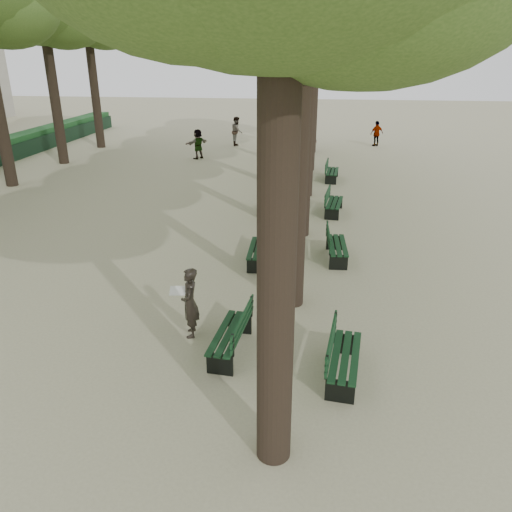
# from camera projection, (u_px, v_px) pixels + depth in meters

# --- Properties ---
(ground) EXTENTS (120.00, 120.00, 0.00)m
(ground) POSITION_uv_depth(u_px,v_px,m) (206.00, 370.00, 9.68)
(ground) COLOR tan
(ground) RESTS_ON ground
(tree_central_4) EXTENTS (6.00, 6.00, 9.95)m
(tree_central_4) POSITION_uv_depth(u_px,v_px,m) (316.00, 7.00, 23.11)
(tree_central_4) COLOR #33261C
(tree_central_4) RESTS_ON ground
(tree_central_5) EXTENTS (6.00, 6.00, 9.95)m
(tree_central_5) POSITION_uv_depth(u_px,v_px,m) (317.00, 14.00, 27.70)
(tree_central_5) COLOR #33261C
(tree_central_5) RESTS_ON ground
(tree_far_5) EXTENTS (6.00, 6.00, 10.45)m
(tree_far_5) POSITION_uv_depth(u_px,v_px,m) (85.00, 7.00, 29.08)
(tree_far_5) COLOR #33261C
(tree_far_5) RESTS_ON ground
(bench_left_0) EXTENTS (0.73, 1.84, 0.92)m
(bench_left_0) POSITION_uv_depth(u_px,v_px,m) (230.00, 341.00, 10.15)
(bench_left_0) COLOR black
(bench_left_0) RESTS_ON ground
(bench_left_1) EXTENTS (0.62, 1.82, 0.92)m
(bench_left_1) POSITION_uv_depth(u_px,v_px,m) (258.00, 254.00, 14.51)
(bench_left_1) COLOR black
(bench_left_1) RESTS_ON ground
(bench_left_2) EXTENTS (0.80, 1.86, 0.92)m
(bench_left_2) POSITION_uv_depth(u_px,v_px,m) (274.00, 206.00, 19.00)
(bench_left_2) COLOR black
(bench_left_2) RESTS_ON ground
(bench_left_3) EXTENTS (0.67, 1.83, 0.92)m
(bench_left_3) POSITION_uv_depth(u_px,v_px,m) (285.00, 173.00, 24.14)
(bench_left_3) COLOR black
(bench_left_3) RESTS_ON ground
(bench_right_0) EXTENTS (0.77, 1.85, 0.92)m
(bench_right_0) POSITION_uv_depth(u_px,v_px,m) (344.00, 364.00, 9.39)
(bench_right_0) COLOR black
(bench_right_0) RESTS_ON ground
(bench_right_1) EXTENTS (0.66, 1.83, 0.92)m
(bench_right_1) POSITION_uv_depth(u_px,v_px,m) (337.00, 251.00, 14.73)
(bench_right_1) COLOR black
(bench_right_1) RESTS_ON ground
(bench_right_2) EXTENTS (0.77, 1.85, 0.92)m
(bench_right_2) POSITION_uv_depth(u_px,v_px,m) (334.00, 207.00, 18.89)
(bench_right_2) COLOR black
(bench_right_2) RESTS_ON ground
(bench_right_3) EXTENTS (0.71, 1.84, 0.92)m
(bench_right_3) POSITION_uv_depth(u_px,v_px,m) (332.00, 175.00, 23.78)
(bench_right_3) COLOR black
(bench_right_3) RESTS_ON ground
(man_with_map) EXTENTS (0.65, 0.68, 1.56)m
(man_with_map) POSITION_uv_depth(u_px,v_px,m) (190.00, 303.00, 10.59)
(man_with_map) COLOR black
(man_with_map) RESTS_ON ground
(pedestrian_e) EXTENTS (1.17, 1.45, 1.67)m
(pedestrian_e) POSITION_uv_depth(u_px,v_px,m) (198.00, 144.00, 28.45)
(pedestrian_e) COLOR #262628
(pedestrian_e) RESTS_ON ground
(pedestrian_b) EXTENTS (1.08, 0.58, 1.60)m
(pedestrian_b) POSITION_uv_depth(u_px,v_px,m) (309.00, 137.00, 30.81)
(pedestrian_b) COLOR #262628
(pedestrian_b) RESTS_ON ground
(pedestrian_d) EXTENTS (0.92, 0.58, 1.74)m
(pedestrian_d) POSITION_uv_depth(u_px,v_px,m) (275.00, 126.00, 34.92)
(pedestrian_d) COLOR #262628
(pedestrian_d) RESTS_ON ground
(pedestrian_c) EXTENTS (0.97, 0.74, 1.60)m
(pedestrian_c) POSITION_uv_depth(u_px,v_px,m) (377.00, 134.00, 32.27)
(pedestrian_c) COLOR #262628
(pedestrian_c) RESTS_ON ground
(pedestrian_a) EXTENTS (0.51, 0.94, 1.83)m
(pedestrian_a) POSITION_uv_depth(u_px,v_px,m) (237.00, 131.00, 32.50)
(pedestrian_a) COLOR #262628
(pedestrian_a) RESTS_ON ground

